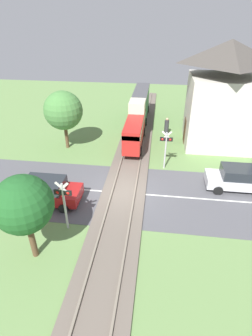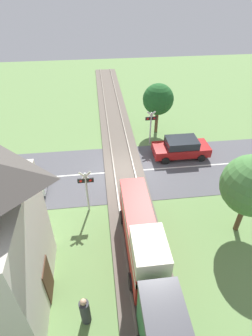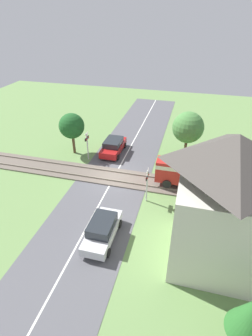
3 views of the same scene
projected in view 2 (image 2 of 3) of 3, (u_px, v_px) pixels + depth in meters
The scene contains 11 objects.
ground_plane at pixel (124, 172), 19.00m from camera, with size 60.00×60.00×0.00m, color #66894C.
road_surface at pixel (124, 171), 18.99m from camera, with size 48.00×6.40×0.02m.
track_bed at pixel (124, 171), 18.95m from camera, with size 2.80×48.00×0.24m.
train at pixel (155, 300), 9.79m from camera, with size 1.58×12.47×3.18m.
car_near_crossing at pixel (181, 147), 20.08m from camera, with size 4.28×1.96×1.53m.
car_far_side at pixel (13, 184), 16.67m from camera, with size 4.07×1.82×1.58m.
crossing_signal_west_approach at pixel (151, 123), 20.84m from camera, with size 0.90×0.18×2.98m.
crossing_signal_east_approach at pixel (86, 186), 14.82m from camera, with size 0.90×0.18×2.98m.
pedestrian_by_station at pixel (85, 311), 10.53m from camera, with size 0.41×0.41×1.65m.
tree_roadside_hedge at pixel (252, 185), 12.86m from camera, with size 3.09×3.09×4.80m.
tree_beyond_track at pixel (158, 99), 21.79m from camera, with size 2.58×2.58×4.36m.
Camera 2 is at (1.66, 14.85, 11.74)m, focal length 28.00 mm.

